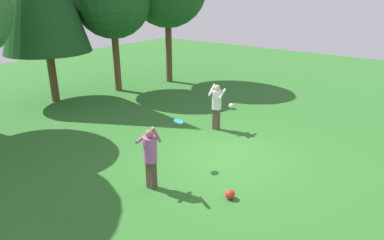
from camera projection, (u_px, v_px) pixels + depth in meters
ground_plane at (228, 158)px, 10.69m from camera, size 40.00×40.00×0.00m
person_thrower at (150, 154)px, 8.75m from camera, size 0.57×0.55×1.79m
person_catcher at (217, 103)px, 12.51m from camera, size 0.65×0.59×1.68m
frisbee at (178, 122)px, 9.82m from camera, size 0.35×0.35×0.10m
ball_red at (230, 194)px, 8.56m from camera, size 0.25×0.25×0.25m
ball_white at (231, 106)px, 14.99m from camera, size 0.24×0.24×0.24m
tree_right at (112, 0)px, 16.25m from camera, size 3.64×3.64×6.22m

